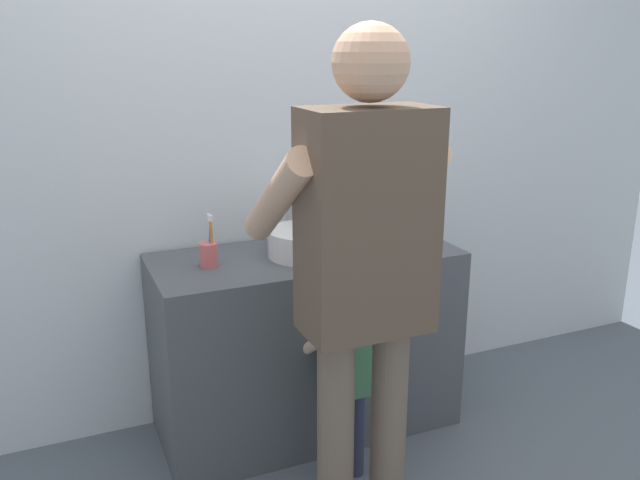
{
  "coord_description": "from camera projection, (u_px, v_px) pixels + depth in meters",
  "views": [
    {
      "loc": [
        -0.97,
        -2.1,
        1.64
      ],
      "look_at": [
        0.0,
        0.15,
        0.9
      ],
      "focal_mm": 36.86,
      "sensor_mm": 36.0,
      "label": 1
    }
  ],
  "objects": [
    {
      "name": "faucet",
      "position": [
        290.0,
        224.0,
        2.85
      ],
      "size": [
        0.18,
        0.14,
        0.18
      ],
      "color": "#B7BABF",
      "rests_on": "vanity_cabinet"
    },
    {
      "name": "sink_basin",
      "position": [
        307.0,
        242.0,
        2.68
      ],
      "size": [
        0.33,
        0.33,
        0.11
      ],
      "color": "silver",
      "rests_on": "vanity_cabinet"
    },
    {
      "name": "child_toddler",
      "position": [
        347.0,
        367.0,
        2.46
      ],
      "size": [
        0.25,
        0.25,
        0.8
      ],
      "color": "#2D334C",
      "rests_on": "ground"
    },
    {
      "name": "soap_bottle",
      "position": [
        372.0,
        231.0,
        2.8
      ],
      "size": [
        0.06,
        0.06,
        0.16
      ],
      "color": "gold",
      "rests_on": "vanity_cabinet"
    },
    {
      "name": "vanity_cabinet",
      "position": [
        306.0,
        342.0,
        2.83
      ],
      "size": [
        1.27,
        0.54,
        0.8
      ],
      "primitive_type": "cube",
      "color": "#4C5156",
      "rests_on": "ground"
    },
    {
      "name": "ground_plane",
      "position": [
        334.0,
        461.0,
        2.68
      ],
      "size": [
        14.0,
        14.0,
        0.0
      ],
      "primitive_type": "plane",
      "color": "slate"
    },
    {
      "name": "adult_parent",
      "position": [
        364.0,
        256.0,
        1.99
      ],
      "size": [
        0.53,
        0.55,
        1.7
      ],
      "color": "#6B5B4C",
      "rests_on": "ground"
    },
    {
      "name": "toothbrush_cup",
      "position": [
        209.0,
        253.0,
        2.55
      ],
      "size": [
        0.07,
        0.07,
        0.21
      ],
      "color": "#D86666",
      "rests_on": "vanity_cabinet"
    },
    {
      "name": "back_wall",
      "position": [
        277.0,
        112.0,
        2.84
      ],
      "size": [
        4.4,
        0.08,
        2.7
      ],
      "color": "silver",
      "rests_on": "ground"
    }
  ]
}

